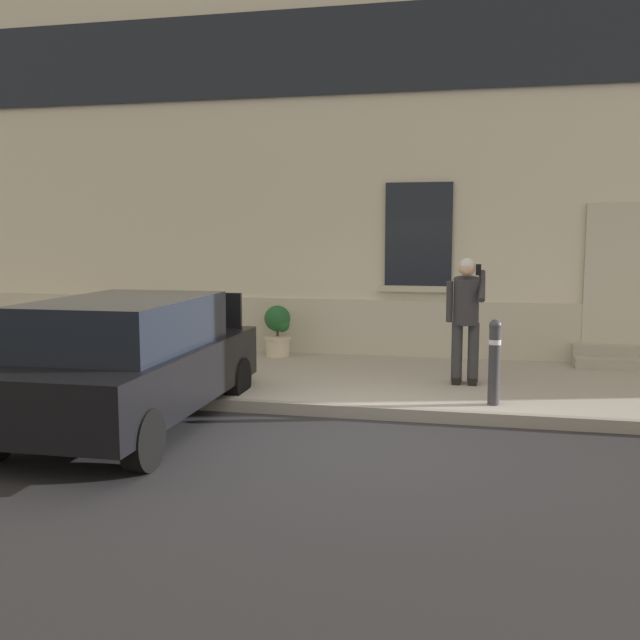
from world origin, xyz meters
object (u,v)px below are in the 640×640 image
Objects in this scene: hatchback_car_black at (131,360)px; bollard_near_person at (494,359)px; planter_cream at (278,329)px; planter_olive at (143,326)px; person_on_phone at (466,313)px.

hatchback_car_black is 4.29m from bollard_near_person.
bollard_near_person is at bearing -38.60° from planter_cream.
planter_olive is (-5.93, 2.74, -0.11)m from bollard_near_person.
hatchback_car_black reaches higher than bollard_near_person.
planter_cream is at bearing 1.27° from planter_olive.
person_on_phone is 5.83m from planter_olive.
hatchback_car_black is 4.45m from person_on_phone.
hatchback_car_black is 4.75× the size of planter_cream.
planter_olive is at bearing 114.43° from hatchback_car_black.
hatchback_car_black is 2.34× the size of person_on_phone.
hatchback_car_black is 4.75× the size of planter_olive.
person_on_phone is at bearing -16.73° from planter_olive.
bollard_near_person is 1.22× the size of planter_olive.
person_on_phone is at bearing -28.89° from planter_cream.
bollard_near_person is 1.22× the size of planter_cream.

